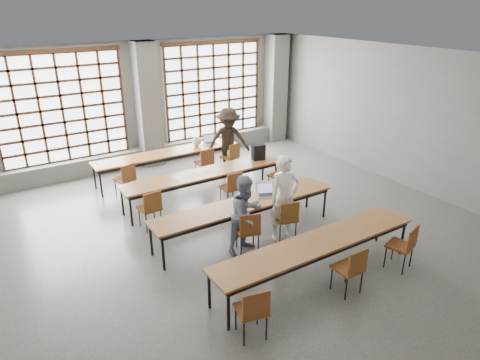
{
  "coord_description": "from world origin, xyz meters",
  "views": [
    {
      "loc": [
        -4.2,
        -6.27,
        4.49
      ],
      "look_at": [
        0.03,
        0.4,
        1.17
      ],
      "focal_mm": 32.0,
      "sensor_mm": 36.0,
      "label": 1
    }
  ],
  "objects_px": {
    "student_male": "(284,198)",
    "chair_mid_centre": "(232,185)",
    "chair_back_left": "(126,177)",
    "backpack": "(258,152)",
    "laptop_front": "(265,192)",
    "chair_back_mid": "(205,160)",
    "red_pouch": "(251,307)",
    "chair_near_mid": "(352,266)",
    "student_back": "(228,141)",
    "chair_front_left": "(249,228)",
    "desk_row_c": "(245,206)",
    "chair_near_right": "(405,243)",
    "laptop_back": "(210,141)",
    "chair_near_left": "(253,308)",
    "phone": "(255,202)",
    "desk_row_a": "(168,154)",
    "chair_mid_right": "(281,173)",
    "plastic_bag": "(197,141)",
    "chair_front_right": "(287,216)",
    "student_female": "(246,214)",
    "mouse": "(283,192)",
    "green_box": "(241,200)",
    "desk_row_b": "(204,175)",
    "desk_row_d": "(317,245)",
    "chair_mid_left": "(151,206)"
  },
  "relations": [
    {
      "from": "backpack",
      "to": "red_pouch",
      "type": "xyz_separation_m",
      "value": [
        -3.17,
        -4.42,
        -0.43
      ]
    },
    {
      "from": "chair_back_left",
      "to": "backpack",
      "type": "height_order",
      "value": "backpack"
    },
    {
      "from": "desk_row_c",
      "to": "backpack",
      "type": "height_order",
      "value": "backpack"
    },
    {
      "from": "chair_mid_left",
      "to": "chair_front_left",
      "type": "distance_m",
      "value": 2.24
    },
    {
      "from": "desk_row_a",
      "to": "student_male",
      "type": "xyz_separation_m",
      "value": [
        0.66,
        -4.22,
        0.22
      ]
    },
    {
      "from": "chair_near_mid",
      "to": "laptop_front",
      "type": "height_order",
      "value": "laptop_front"
    },
    {
      "from": "chair_back_mid",
      "to": "chair_front_left",
      "type": "height_order",
      "value": "same"
    },
    {
      "from": "desk_row_b",
      "to": "chair_near_left",
      "type": "relative_size",
      "value": 4.55
    },
    {
      "from": "green_box",
      "to": "phone",
      "type": "xyz_separation_m",
      "value": [
        0.23,
        -0.18,
        -0.04
      ]
    },
    {
      "from": "chair_mid_centre",
      "to": "laptop_back",
      "type": "xyz_separation_m",
      "value": [
        0.83,
        2.56,
        0.25
      ]
    },
    {
      "from": "desk_row_d",
      "to": "chair_front_right",
      "type": "distance_m",
      "value": 1.36
    },
    {
      "from": "student_male",
      "to": "laptop_front",
      "type": "height_order",
      "value": "student_male"
    },
    {
      "from": "chair_back_mid",
      "to": "student_back",
      "type": "bearing_deg",
      "value": 9.19
    },
    {
      "from": "chair_back_mid",
      "to": "red_pouch",
      "type": "bearing_deg",
      "value": -111.98
    },
    {
      "from": "chair_back_left",
      "to": "backpack",
      "type": "xyz_separation_m",
      "value": [
        3.1,
        -1.15,
        0.39
      ]
    },
    {
      "from": "chair_near_right",
      "to": "backpack",
      "type": "relative_size",
      "value": 2.2
    },
    {
      "from": "chair_near_left",
      "to": "phone",
      "type": "xyz_separation_m",
      "value": [
        1.7,
        2.45,
        0.2
      ]
    },
    {
      "from": "chair_back_mid",
      "to": "backpack",
      "type": "distance_m",
      "value": 1.52
    },
    {
      "from": "desk_row_c",
      "to": "student_female",
      "type": "height_order",
      "value": "student_female"
    },
    {
      "from": "chair_near_right",
      "to": "laptop_back",
      "type": "relative_size",
      "value": 2.26
    },
    {
      "from": "desk_row_b",
      "to": "student_female",
      "type": "height_order",
      "value": "student_female"
    },
    {
      "from": "chair_near_left",
      "to": "phone",
      "type": "distance_m",
      "value": 2.99
    },
    {
      "from": "chair_mid_centre",
      "to": "red_pouch",
      "type": "bearing_deg",
      "value": -117.81
    },
    {
      "from": "student_female",
      "to": "desk_row_d",
      "type": "bearing_deg",
      "value": -82.25
    },
    {
      "from": "chair_back_mid",
      "to": "chair_mid_right",
      "type": "distance_m",
      "value": 2.15
    },
    {
      "from": "chair_near_left",
      "to": "chair_back_mid",
      "type": "bearing_deg",
      "value": 68.14
    },
    {
      "from": "chair_back_mid",
      "to": "chair_front_left",
      "type": "distance_m",
      "value": 3.86
    },
    {
      "from": "chair_front_left",
      "to": "laptop_front",
      "type": "relative_size",
      "value": 1.94
    },
    {
      "from": "mouse",
      "to": "backpack",
      "type": "distance_m",
      "value": 2.1
    },
    {
      "from": "chair_near_left",
      "to": "student_back",
      "type": "height_order",
      "value": "student_back"
    },
    {
      "from": "chair_front_right",
      "to": "student_male",
      "type": "distance_m",
      "value": 0.37
    },
    {
      "from": "chair_back_left",
      "to": "student_female",
      "type": "distance_m",
      "value": 3.77
    },
    {
      "from": "laptop_front",
      "to": "green_box",
      "type": "xyz_separation_m",
      "value": [
        -0.62,
        -0.02,
        -0.02
      ]
    },
    {
      "from": "chair_back_left",
      "to": "chair_near_left",
      "type": "distance_m",
      "value": 5.64
    },
    {
      "from": "chair_mid_centre",
      "to": "red_pouch",
      "type": "xyz_separation_m",
      "value": [
        -1.97,
        -3.74,
        -0.04
      ]
    },
    {
      "from": "laptop_back",
      "to": "green_box",
      "type": "bearing_deg",
      "value": -109.77
    },
    {
      "from": "student_male",
      "to": "chair_mid_centre",
      "type": "bearing_deg",
      "value": 100.09
    },
    {
      "from": "desk_row_d",
      "to": "chair_mid_left",
      "type": "height_order",
      "value": "chair_mid_left"
    },
    {
      "from": "chair_back_mid",
      "to": "chair_mid_centre",
      "type": "xyz_separation_m",
      "value": [
        -0.27,
        -1.82,
        0.0
      ]
    },
    {
      "from": "plastic_bag",
      "to": "chair_mid_right",
      "type": "bearing_deg",
      "value": -67.27
    },
    {
      "from": "desk_row_c",
      "to": "chair_back_mid",
      "type": "bearing_deg",
      "value": 76.49
    },
    {
      "from": "student_female",
      "to": "student_back",
      "type": "height_order",
      "value": "student_back"
    },
    {
      "from": "chair_front_left",
      "to": "mouse",
      "type": "relative_size",
      "value": 8.98
    },
    {
      "from": "chair_near_mid",
      "to": "student_back",
      "type": "bearing_deg",
      "value": 78.78
    },
    {
      "from": "student_male",
      "to": "plastic_bag",
      "type": "height_order",
      "value": "student_male"
    },
    {
      "from": "chair_back_mid",
      "to": "student_male",
      "type": "xyz_separation_m",
      "value": [
        -0.14,
        -3.59,
        0.34
      ]
    },
    {
      "from": "student_male",
      "to": "laptop_front",
      "type": "xyz_separation_m",
      "value": [
        -0.03,
        0.6,
        -0.09
      ]
    },
    {
      "from": "desk_row_a",
      "to": "chair_near_left",
      "type": "xyz_separation_m",
      "value": [
        -1.46,
        -6.27,
        -0.13
      ]
    },
    {
      "from": "chair_mid_left",
      "to": "desk_row_a",
      "type": "bearing_deg",
      "value": 59.14
    },
    {
      "from": "backpack",
      "to": "desk_row_c",
      "type": "bearing_deg",
      "value": -119.12
    }
  ]
}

